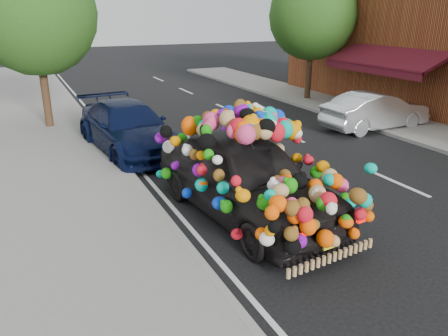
{
  "coord_description": "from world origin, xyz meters",
  "views": [
    {
      "loc": [
        -4.73,
        -7.35,
        4.06
      ],
      "look_at": [
        -1.1,
        0.29,
        1.03
      ],
      "focal_mm": 35.0,
      "sensor_mm": 36.0,
      "label": 1
    }
  ],
  "objects": [
    {
      "name": "plush_art_car",
      "position": [
        -0.71,
        0.1,
        1.22
      ],
      "size": [
        2.91,
        5.45,
        2.36
      ],
      "rotation": [
        0.0,
        0.0,
        0.1
      ],
      "color": "black",
      "rests_on": "ground"
    },
    {
      "name": "tree_far_b",
      "position": [
        8.0,
        10.0,
        3.89
      ],
      "size": [
        4.0,
        4.0,
        5.9
      ],
      "color": "#332114",
      "rests_on": "ground"
    },
    {
      "name": "sidewalk",
      "position": [
        -4.3,
        0.0,
        0.06
      ],
      "size": [
        4.0,
        60.0,
        0.12
      ],
      "primitive_type": "cube",
      "color": "gray",
      "rests_on": "ground"
    },
    {
      "name": "kerb",
      "position": [
        -2.35,
        0.0,
        0.07
      ],
      "size": [
        0.15,
        60.0,
        0.13
      ],
      "primitive_type": "cube",
      "color": "gray",
      "rests_on": "ground"
    },
    {
      "name": "footpath_far",
      "position": [
        8.2,
        3.0,
        0.06
      ],
      "size": [
        3.0,
        40.0,
        0.12
      ],
      "primitive_type": "cube",
      "color": "gray",
      "rests_on": "ground"
    },
    {
      "name": "navy_sedan",
      "position": [
        -1.8,
        5.64,
        0.73
      ],
      "size": [
        2.62,
        5.26,
        1.47
      ],
      "primitive_type": "imported",
      "rotation": [
        0.0,
        0.0,
        0.11
      ],
      "color": "#081033",
      "rests_on": "ground"
    },
    {
      "name": "lane_markings",
      "position": [
        3.6,
        0.0,
        0.01
      ],
      "size": [
        6.0,
        50.0,
        0.01
      ],
      "primitive_type": null,
      "color": "silver",
      "rests_on": "ground"
    },
    {
      "name": "silver_hatchback",
      "position": [
        6.94,
        4.37,
        0.67
      ],
      "size": [
        4.1,
        1.47,
        1.34
      ],
      "primitive_type": "imported",
      "rotation": [
        0.0,
        0.0,
        1.58
      ],
      "color": "silver",
      "rests_on": "ground"
    },
    {
      "name": "ground",
      "position": [
        0.0,
        0.0,
        0.0
      ],
      "size": [
        100.0,
        100.0,
        0.0
      ],
      "primitive_type": "plane",
      "color": "black",
      "rests_on": "ground"
    },
    {
      "name": "tree_near_sidewalk",
      "position": [
        -3.8,
        9.5,
        4.02
      ],
      "size": [
        4.2,
        4.2,
        6.13
      ],
      "color": "#332114",
      "rests_on": "ground"
    }
  ]
}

